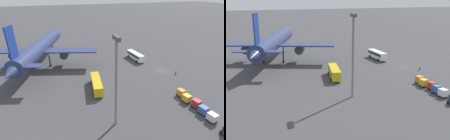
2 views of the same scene
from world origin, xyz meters
TOP-DOWN VIEW (x-y plane):
  - ground_plane at (0.00, 0.00)m, footprint 600.00×600.00m
  - airplane at (19.12, 41.39)m, footprint 49.48×42.54m
  - shuttle_bus_near at (12.80, 4.58)m, footprint 10.32×3.74m
  - shuttle_bus_far at (-5.07, 25.78)m, footprint 11.01×3.93m
  - worker_person at (-4.46, -2.79)m, footprint 0.38×0.38m
  - cargo_cart_white at (-27.07, 4.80)m, footprint 2.20×1.93m
  - cargo_cart_blue at (-24.40, 4.74)m, footprint 2.20×1.93m
  - cargo_cart_red at (-21.73, 4.29)m, footprint 2.20×1.93m
  - cargo_cart_yellow at (-19.06, 5.07)m, footprint 2.20×1.93m
  - cargo_cart_orange at (-16.40, 4.65)m, footprint 2.20×1.93m
  - light_pole at (-20.84, 25.49)m, footprint 2.80×0.70m

SIDE VIEW (x-z plane):
  - ground_plane at x=0.00m, z-range 0.00..0.00m
  - worker_person at x=-4.46m, z-range 0.00..1.74m
  - cargo_cart_white at x=-27.07m, z-range 0.16..2.22m
  - cargo_cart_blue at x=-24.40m, z-range 0.16..2.22m
  - cargo_cart_red at x=-21.73m, z-range 0.16..2.22m
  - cargo_cart_yellow at x=-19.06m, z-range 0.16..2.22m
  - cargo_cart_orange at x=-16.40m, z-range 0.16..2.22m
  - shuttle_bus_near at x=12.80m, z-range 0.31..3.34m
  - shuttle_bus_far at x=-5.07m, z-range 0.32..3.46m
  - airplane at x=19.12m, z-range -2.30..16.25m
  - light_pole at x=-20.84m, z-range 2.05..21.78m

